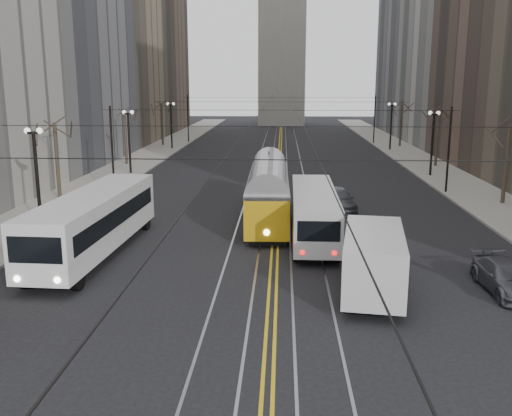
# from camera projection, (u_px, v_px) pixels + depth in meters

# --- Properties ---
(ground) EXTENTS (260.00, 260.00, 0.00)m
(ground) POSITION_uv_depth(u_px,v_px,m) (267.00, 406.00, 15.11)
(ground) COLOR black
(ground) RESTS_ON ground
(sidewalk_left) EXTENTS (5.00, 140.00, 0.15)m
(sidewalk_left) POSITION_uv_depth(u_px,v_px,m) (136.00, 163.00, 59.67)
(sidewalk_left) COLOR gray
(sidewalk_left) RESTS_ON ground
(sidewalk_right) EXTENTS (5.00, 140.00, 0.15)m
(sidewalk_right) POSITION_uv_depth(u_px,v_px,m) (426.00, 165.00, 58.29)
(sidewalk_right) COLOR gray
(sidewalk_right) RESTS_ON ground
(streetcar_rails) EXTENTS (4.80, 130.00, 0.02)m
(streetcar_rails) POSITION_uv_depth(u_px,v_px,m) (279.00, 165.00, 58.99)
(streetcar_rails) COLOR gray
(streetcar_rails) RESTS_ON ground
(centre_lines) EXTENTS (0.42, 130.00, 0.01)m
(centre_lines) POSITION_uv_depth(u_px,v_px,m) (279.00, 165.00, 58.99)
(centre_lines) COLOR gold
(centre_lines) RESTS_ON ground
(building_left_far) EXTENTS (16.00, 20.00, 40.00)m
(building_left_far) POSITION_uv_depth(u_px,v_px,m) (130.00, 11.00, 95.81)
(building_left_far) COLOR brown
(building_left_far) RESTS_ON ground
(building_right_far) EXTENTS (16.00, 20.00, 40.00)m
(building_right_far) POSITION_uv_depth(u_px,v_px,m) (437.00, 9.00, 93.46)
(building_right_far) COLOR slate
(building_right_far) RESTS_ON ground
(lamp_posts) EXTENTS (27.60, 57.20, 5.60)m
(lamp_posts) POSITION_uv_depth(u_px,v_px,m) (278.00, 158.00, 42.54)
(lamp_posts) COLOR black
(lamp_posts) RESTS_ON ground
(street_trees) EXTENTS (31.68, 53.28, 5.60)m
(street_trees) POSITION_uv_depth(u_px,v_px,m) (279.00, 148.00, 48.88)
(street_trees) COLOR #382D23
(street_trees) RESTS_ON ground
(trolley_wires) EXTENTS (25.96, 120.00, 6.60)m
(trolley_wires) POSITION_uv_depth(u_px,v_px,m) (279.00, 138.00, 48.26)
(trolley_wires) COLOR black
(trolley_wires) RESTS_ON ground
(transit_bus) EXTENTS (3.15, 12.39, 3.07)m
(transit_bus) POSITION_uv_depth(u_px,v_px,m) (94.00, 224.00, 28.06)
(transit_bus) COLOR white
(transit_bus) RESTS_ON ground
(streetcar) EXTENTS (2.51, 12.72, 2.99)m
(streetcar) POSITION_uv_depth(u_px,v_px,m) (268.00, 196.00, 35.08)
(streetcar) COLOR gold
(streetcar) RESTS_ON ground
(rear_bus) EXTENTS (2.37, 10.44, 2.72)m
(rear_bus) POSITION_uv_depth(u_px,v_px,m) (314.00, 215.00, 30.83)
(rear_bus) COLOR #B9B9B9
(rear_bus) RESTS_ON ground
(cargo_van) EXTENTS (3.08, 6.16, 2.61)m
(cargo_van) POSITION_uv_depth(u_px,v_px,m) (373.00, 265.00, 22.62)
(cargo_van) COLOR silver
(cargo_van) RESTS_ON ground
(sedan_grey) EXTENTS (2.51, 4.95, 1.61)m
(sedan_grey) POSITION_uv_depth(u_px,v_px,m) (337.00, 199.00, 37.59)
(sedan_grey) COLOR #43474C
(sedan_grey) RESTS_ON ground
(sedan_parked) EXTENTS (1.92, 4.39, 1.26)m
(sedan_parked) POSITION_uv_depth(u_px,v_px,m) (506.00, 277.00, 23.20)
(sedan_parked) COLOR #47484F
(sedan_parked) RESTS_ON ground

